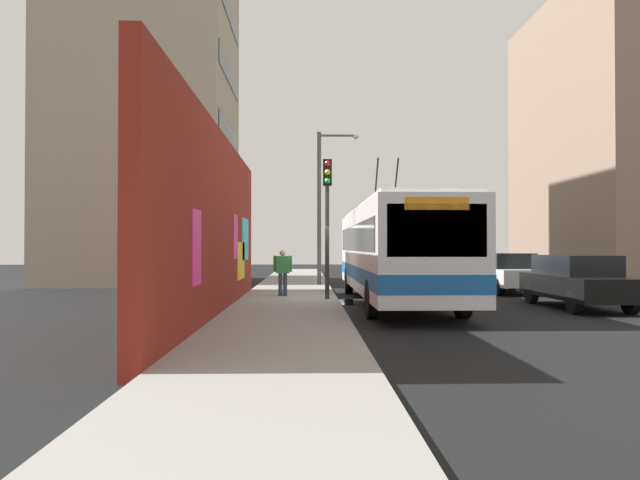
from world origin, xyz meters
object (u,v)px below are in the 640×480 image
object	(u,v)px
parked_car_white	(506,272)
traffic_light	(327,205)
city_bus	(393,249)
parked_car_black	(576,280)
street_lamp	(324,197)
pedestrian_midblock	(283,269)

from	to	relation	value
parked_car_white	traffic_light	distance (m)	8.81
city_bus	traffic_light	bearing A→B (deg)	91.43
parked_car_white	traffic_light	xyz separation A→B (m)	(-4.26, 7.35, 2.33)
traffic_light	parked_car_black	bearing A→B (deg)	-101.71
parked_car_white	street_lamp	world-z (taller)	street_lamp
parked_car_black	city_bus	bearing A→B (deg)	73.12
parked_car_white	pedestrian_midblock	size ratio (longest dim) A/B	2.73
city_bus	parked_car_white	size ratio (longest dim) A/B	2.78
traffic_light	city_bus	bearing A→B (deg)	-88.57
parked_car_black	parked_car_white	xyz separation A→B (m)	(5.78, -0.00, -0.00)
pedestrian_midblock	traffic_light	bearing A→B (deg)	-127.99
city_bus	traffic_light	distance (m)	2.58
parked_car_white	pedestrian_midblock	world-z (taller)	pedestrian_midblock
street_lamp	city_bus	bearing A→B (deg)	-163.60
city_bus	street_lamp	world-z (taller)	street_lamp
parked_car_black	street_lamp	world-z (taller)	street_lamp
city_bus	street_lamp	xyz separation A→B (m)	(6.94, 2.04, 2.33)
pedestrian_midblock	traffic_light	distance (m)	2.82
city_bus	street_lamp	distance (m)	7.60
city_bus	street_lamp	bearing A→B (deg)	16.40
parked_car_black	traffic_light	size ratio (longest dim) A/B	0.96
parked_car_white	parked_car_black	bearing A→B (deg)	180.00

